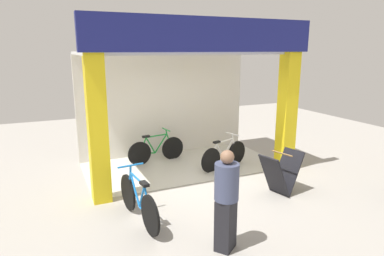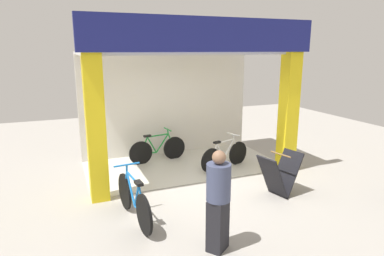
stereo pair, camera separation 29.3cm
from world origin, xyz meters
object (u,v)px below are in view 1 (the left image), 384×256
pedestrian_1 (226,199)px  sandwich_board_sign (281,173)px  bicycle_inside_1 (224,155)px  bicycle_inside_0 (156,150)px  bicycle_parked_0 (138,201)px

pedestrian_1 → sandwich_board_sign: bearing=32.3°
bicycle_inside_1 → pedestrian_1: (-1.75, -3.16, 0.46)m
bicycle_inside_1 → pedestrian_1: 3.64m
bicycle_inside_0 → bicycle_parked_0: (-1.29, -2.94, 0.03)m
bicycle_inside_0 → bicycle_inside_1: bicycle_inside_0 is taller
bicycle_inside_1 → bicycle_parked_0: 3.27m
bicycle_inside_0 → sandwich_board_sign: size_ratio=1.63×
bicycle_parked_0 → sandwich_board_sign: (3.03, -0.06, 0.07)m
bicycle_inside_0 → bicycle_inside_1: 1.83m
pedestrian_1 → bicycle_parked_0: bearing=125.8°
sandwich_board_sign → bicycle_inside_0: bearing=120.0°
bicycle_parked_0 → bicycle_inside_0: bearing=66.3°
pedestrian_1 → bicycle_inside_1: bearing=61.1°
bicycle_parked_0 → pedestrian_1: pedestrian_1 is taller
bicycle_inside_0 → bicycle_inside_1: bearing=-38.5°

